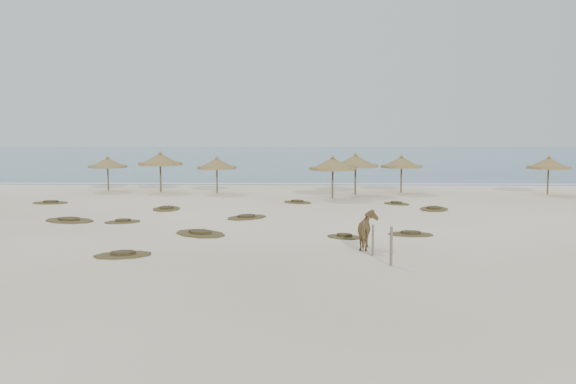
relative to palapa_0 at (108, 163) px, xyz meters
name	(u,v)px	position (x,y,z in m)	size (l,w,h in m)	color
ground	(239,242)	(11.25, -20.24, -1.94)	(160.00, 160.00, 0.00)	#FCEECF
ocean	(286,156)	(11.25, 54.76, -1.94)	(200.00, 100.00, 0.01)	#2B5D83
foam_line	(271,184)	(11.25, 5.76, -1.94)	(70.00, 0.60, 0.01)	white
palapa_0	(108,163)	(0.00, 0.00, 0.00)	(3.42, 3.42, 2.51)	brown
palapa_1	(160,160)	(3.89, -0.70, 0.27)	(3.83, 3.83, 2.86)	brown
palapa_2	(217,164)	(7.92, -1.43, 0.02)	(3.10, 3.10, 2.54)	brown
palapa_3	(333,165)	(15.64, -4.60, 0.19)	(3.47, 3.47, 2.75)	brown
palapa_4	(356,162)	(17.26, -2.39, 0.25)	(3.95, 3.95, 2.83)	brown
palapa_5	(401,163)	(20.52, -0.94, 0.10)	(3.07, 3.07, 2.64)	brown
palapa_6	(549,164)	(30.10, -1.99, 0.11)	(3.43, 3.43, 2.64)	brown
horse	(368,230)	(16.14, -21.62, -1.25)	(0.75, 1.65, 1.39)	olive
fence_post_near	(391,246)	(16.59, -24.47, -1.31)	(0.10, 0.10, 1.27)	#675E4D
fence_post_far	(373,240)	(16.19, -22.75, -1.40)	(0.08, 0.08, 1.08)	#675E4D
scrub_1	(69,220)	(2.62, -14.86, -1.89)	(3.11, 2.68, 0.16)	brown
scrub_2	(123,221)	(5.29, -15.22, -1.89)	(2.00, 1.73, 0.16)	brown
scrub_3	(247,217)	(10.99, -13.63, -1.89)	(2.61, 2.63, 0.16)	brown
scrub_4	(411,234)	(18.23, -18.48, -1.89)	(2.04, 1.51, 0.16)	brown
scrub_5	(434,209)	(20.91, -10.13, -1.89)	(2.05, 2.63, 0.16)	brown
scrub_6	(51,202)	(-1.12, -7.66, -1.89)	(2.15, 1.44, 0.16)	brown
scrub_7	(297,202)	(13.45, -7.10, -1.89)	(2.26, 2.19, 0.16)	brown
scrub_9	(200,233)	(9.47, -18.52, -1.89)	(3.00, 2.97, 0.16)	brown
scrub_10	(396,203)	(19.22, -7.69, -1.89)	(1.96, 1.97, 0.16)	brown
scrub_11	(123,254)	(7.50, -23.08, -1.89)	(2.32, 1.90, 0.16)	brown
scrub_12	(344,236)	(15.43, -19.19, -1.89)	(1.78, 1.58, 0.16)	brown
scrub_13	(166,208)	(6.33, -10.36, -1.89)	(1.56, 2.33, 0.16)	brown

